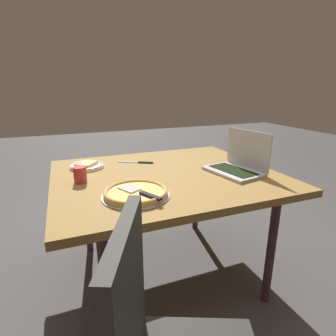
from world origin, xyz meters
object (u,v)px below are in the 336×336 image
laptop (238,163)px  table_knife (139,162)px  pizza_tray (136,193)px  dining_table (166,182)px  pizza_plate (87,166)px  drink_cup (80,175)px

laptop → table_knife: 0.67m
pizza_tray → laptop: bearing=-168.5°
laptop → pizza_tray: (0.69, 0.14, -0.04)m
dining_table → table_knife: bearing=-72.5°
table_knife → pizza_tray: bearing=72.9°
dining_table → pizza_plate: pizza_plate is taller
table_knife → laptop: bearing=140.8°
dining_table → pizza_tray: size_ratio=3.95×
dining_table → laptop: (-0.43, 0.14, 0.11)m
pizza_tray → drink_cup: size_ratio=3.69×
laptop → pizza_plate: (0.86, -0.43, -0.04)m
pizza_tray → drink_cup: (0.23, -0.30, 0.03)m
pizza_plate → drink_cup: bearing=77.7°
dining_table → pizza_plate: 0.53m
laptop → drink_cup: laptop is taller
laptop → drink_cup: 0.93m
table_knife → drink_cup: size_ratio=2.50×
laptop → drink_cup: bearing=-9.9°
laptop → pizza_tray: 0.70m
dining_table → pizza_tray: (0.26, 0.28, 0.07)m
laptop → drink_cup: (0.92, -0.16, -0.01)m
dining_table → pizza_plate: (0.43, -0.30, 0.07)m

